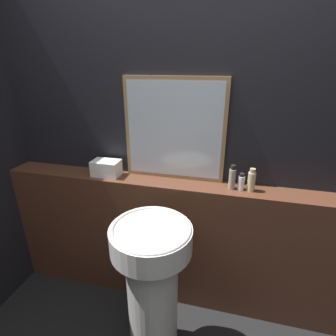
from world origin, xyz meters
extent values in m
cube|color=black|center=(0.00, 1.41, 1.25)|extent=(8.00, 0.06, 2.50)
cube|color=#512D1E|center=(0.00, 1.28, 0.50)|extent=(2.64, 0.20, 1.00)
cylinder|color=silver|center=(-0.07, 0.80, 0.40)|extent=(0.30, 0.30, 0.80)
cylinder|color=silver|center=(-0.07, 0.80, 0.87)|extent=(0.45, 0.45, 0.14)
torus|color=silver|center=(-0.07, 0.80, 0.94)|extent=(0.44, 0.44, 0.02)
cube|color=#937047|center=(-0.07, 1.37, 1.34)|extent=(0.69, 0.03, 0.69)
cube|color=#B2BCC6|center=(-0.07, 1.36, 1.34)|extent=(0.64, 0.02, 0.64)
cube|color=white|center=(-0.55, 1.28, 1.05)|extent=(0.20, 0.13, 0.11)
cylinder|color=gray|center=(0.33, 1.28, 1.06)|extent=(0.04, 0.04, 0.13)
cylinder|color=black|center=(0.33, 1.28, 1.14)|extent=(0.03, 0.03, 0.03)
cylinder|color=white|center=(0.39, 1.28, 1.04)|extent=(0.04, 0.04, 0.09)
cylinder|color=black|center=(0.39, 1.28, 1.10)|extent=(0.03, 0.03, 0.02)
cylinder|color=#C6B284|center=(0.45, 1.28, 1.06)|extent=(0.05, 0.05, 0.12)
cylinder|color=tan|center=(0.45, 1.28, 1.13)|extent=(0.04, 0.04, 0.03)
camera|label=1|loc=(0.31, -0.31, 1.76)|focal=28.00mm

